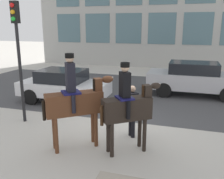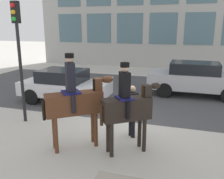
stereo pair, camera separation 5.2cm
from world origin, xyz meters
The scene contains 8 objects.
ground_plane centered at (0.00, 0.00, 0.00)m, with size 80.00×80.00×0.00m, color beige.
road_surface centered at (0.00, 4.75, 0.00)m, with size 21.70×8.50×0.01m.
mounted_horse_lead centered at (-0.69, -1.81, 1.41)m, with size 1.72×1.47×2.72m.
mounted_horse_companion centered at (0.76, -1.62, 1.32)m, with size 1.52×1.24×2.51m.
pedestrian_bystander centered at (0.66, -0.66, 0.98)m, with size 0.65×0.84×1.66m.
street_car_near_lane centered at (-3.13, 2.10, 0.78)m, with size 4.03×1.88×1.49m.
street_car_far_lane centered at (2.60, 5.02, 0.87)m, with size 4.66×1.90×1.67m.
traffic_light centered at (-3.40, -0.54, 2.82)m, with size 0.24×0.29×4.22m.
Camera 2 is at (2.29, -7.83, 3.44)m, focal length 40.00 mm.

